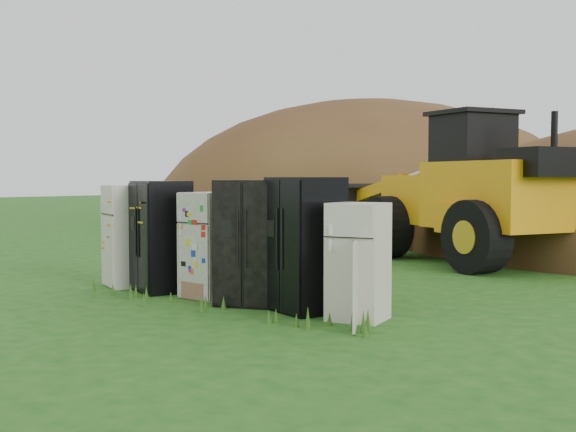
% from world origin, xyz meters
% --- Properties ---
extents(ground, '(120.00, 120.00, 0.00)m').
position_xyz_m(ground, '(0.00, 0.00, 0.00)').
color(ground, '#1E5316').
rests_on(ground, ground).
extents(fridge_leftmost, '(1.01, 1.00, 1.78)m').
position_xyz_m(fridge_leftmost, '(-2.45, 0.02, 0.89)').
color(fridge_leftmost, beige).
rests_on(fridge_leftmost, ground).
extents(fridge_black_side, '(1.18, 1.05, 1.86)m').
position_xyz_m(fridge_black_side, '(-1.57, -0.02, 0.93)').
color(fridge_black_side, black).
rests_on(fridge_black_side, ground).
extents(fridge_sticker, '(0.78, 0.72, 1.68)m').
position_xyz_m(fridge_sticker, '(-0.48, 0.04, 0.84)').
color(fridge_sticker, silver).
rests_on(fridge_sticker, ground).
extents(fridge_dark_mid, '(1.19, 1.09, 1.88)m').
position_xyz_m(fridge_dark_mid, '(0.47, -0.02, 0.94)').
color(fridge_dark_mid, black).
rests_on(fridge_dark_mid, ground).
extents(fridge_black_right, '(1.15, 1.05, 1.92)m').
position_xyz_m(fridge_black_right, '(1.44, 0.04, 0.96)').
color(fridge_black_right, black).
rests_on(fridge_black_right, ground).
extents(fridge_open_door, '(0.83, 0.79, 1.58)m').
position_xyz_m(fridge_open_door, '(2.37, -0.01, 0.79)').
color(fridge_open_door, beige).
rests_on(fridge_open_door, ground).
extents(wheel_loader, '(7.56, 5.53, 3.40)m').
position_xyz_m(wheel_loader, '(-0.00, 7.37, 1.70)').
color(wheel_loader, orange).
rests_on(wheel_loader, ground).
extents(dirt_mound_left, '(17.34, 13.00, 9.43)m').
position_xyz_m(dirt_mound_left, '(-6.76, 13.80, 0.00)').
color(dirt_mound_left, '#4D2C18').
rests_on(dirt_mound_left, ground).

